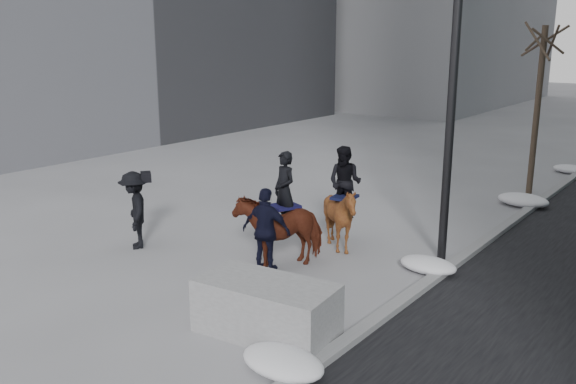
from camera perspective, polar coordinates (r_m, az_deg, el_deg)
The scene contains 10 objects.
ground at distance 12.31m, azimuth -3.42°, elevation -7.89°, with size 120.00×120.00×0.00m, color gray.
curb at distance 19.68m, azimuth 23.09°, elevation -0.33°, with size 0.25×90.00×0.12m, color gray.
planter at distance 9.90m, azimuth -2.04°, elevation -10.81°, with size 2.22×1.11×0.89m, color #99999C.
tree_near at distance 19.60m, azimuth 22.33°, elevation 7.74°, with size 1.20×1.20×5.53m, color #3C2E23, non-canonical shape.
mounted_left at distance 12.67m, azimuth -0.69°, elevation -2.94°, with size 1.44×2.02×2.38m.
mounted_right at distance 13.50m, azimuth 5.03°, elevation -1.67°, with size 1.44×1.57×2.35m.
feeder at distance 12.22m, azimuth -2.04°, elevation -3.65°, with size 1.11×0.98×1.75m.
camera_crew at distance 14.08m, azimuth -14.15°, elevation -1.62°, with size 1.30×1.20×1.75m.
lamppost at distance 12.89m, azimuth 15.64°, elevation 15.35°, with size 0.25×1.03×9.09m.
snow_piles at distance 15.39m, azimuth 17.58°, elevation -3.32°, with size 1.41×17.28×0.36m.
Camera 1 is at (7.47, -8.61, 4.65)m, focal length 38.00 mm.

